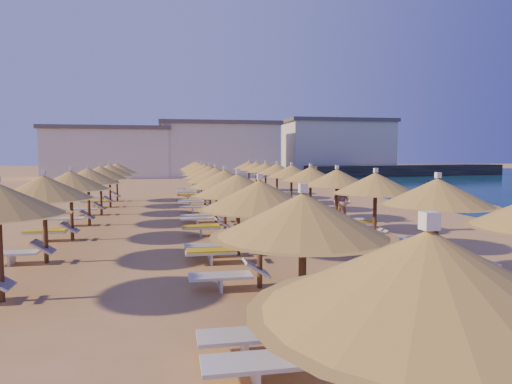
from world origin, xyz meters
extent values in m
plane|color=tan|center=(0.00, 0.00, 0.00)|extent=(220.00, 220.00, 0.00)
cube|color=black|center=(28.17, 42.29, 0.75)|extent=(30.26, 8.23, 1.50)
cube|color=silver|center=(-12.12, 44.50, 3.00)|extent=(15.00, 8.00, 6.00)
cube|color=#59514C|center=(-12.12, 44.50, 6.25)|extent=(15.60, 8.48, 0.50)
cube|color=silver|center=(2.00, 44.70, 3.40)|extent=(15.00, 8.00, 6.80)
cube|color=#59514C|center=(2.00, 44.70, 7.05)|extent=(15.60, 8.48, 0.50)
cube|color=silver|center=(19.77, 47.69, 3.80)|extent=(15.00, 8.00, 7.60)
cube|color=#59514C|center=(19.77, 47.69, 7.85)|extent=(15.60, 8.48, 0.50)
cylinder|color=brown|center=(2.00, -6.54, 1.03)|extent=(0.12, 0.12, 2.05)
cone|color=#A77F30|center=(2.00, -6.54, 2.13)|extent=(2.63, 2.63, 0.66)
cone|color=#A77F30|center=(2.00, -6.54, 1.86)|extent=(2.84, 2.84, 0.12)
cube|color=white|center=(2.00, -6.54, 2.53)|extent=(0.12, 0.12, 0.14)
cylinder|color=brown|center=(2.00, -3.12, 1.03)|extent=(0.12, 0.12, 2.05)
cone|color=#A77F30|center=(2.00, -3.12, 2.13)|extent=(2.63, 2.63, 0.66)
cone|color=#A77F30|center=(2.00, -3.12, 1.86)|extent=(2.84, 2.84, 0.12)
cube|color=white|center=(2.00, -3.12, 2.53)|extent=(0.12, 0.12, 0.14)
cylinder|color=brown|center=(2.00, 0.29, 1.03)|extent=(0.12, 0.12, 2.05)
cone|color=#A77F30|center=(2.00, 0.29, 2.13)|extent=(2.63, 2.63, 0.66)
cone|color=#A77F30|center=(2.00, 0.29, 1.86)|extent=(2.84, 2.84, 0.12)
cube|color=white|center=(2.00, 0.29, 2.53)|extent=(0.12, 0.12, 0.14)
cylinder|color=brown|center=(2.00, 3.71, 1.03)|extent=(0.12, 0.12, 2.05)
cone|color=#A77F30|center=(2.00, 3.71, 2.13)|extent=(2.63, 2.63, 0.66)
cone|color=#A77F30|center=(2.00, 3.71, 1.86)|extent=(2.84, 2.84, 0.12)
cube|color=white|center=(2.00, 3.71, 2.53)|extent=(0.12, 0.12, 0.14)
cylinder|color=brown|center=(2.00, 7.12, 1.03)|extent=(0.12, 0.12, 2.05)
cone|color=#A77F30|center=(2.00, 7.12, 2.13)|extent=(2.63, 2.63, 0.66)
cone|color=#A77F30|center=(2.00, 7.12, 1.86)|extent=(2.84, 2.84, 0.12)
cube|color=white|center=(2.00, 7.12, 2.53)|extent=(0.12, 0.12, 0.14)
cylinder|color=brown|center=(2.00, 10.53, 1.03)|extent=(0.12, 0.12, 2.05)
cone|color=#A77F30|center=(2.00, 10.53, 2.13)|extent=(2.63, 2.63, 0.66)
cone|color=#A77F30|center=(2.00, 10.53, 1.86)|extent=(2.84, 2.84, 0.12)
cube|color=white|center=(2.00, 10.53, 2.53)|extent=(0.12, 0.12, 0.14)
cylinder|color=brown|center=(2.00, 13.95, 1.03)|extent=(0.12, 0.12, 2.05)
cone|color=#A77F30|center=(2.00, 13.95, 2.13)|extent=(2.63, 2.63, 0.66)
cone|color=#A77F30|center=(2.00, 13.95, 1.86)|extent=(2.84, 2.84, 0.12)
cube|color=white|center=(2.00, 13.95, 2.53)|extent=(0.12, 0.12, 0.14)
cylinder|color=brown|center=(2.00, 17.36, 1.03)|extent=(0.12, 0.12, 2.05)
cone|color=#A77F30|center=(2.00, 17.36, 2.13)|extent=(2.63, 2.63, 0.66)
cone|color=#A77F30|center=(2.00, 17.36, 1.86)|extent=(2.84, 2.84, 0.12)
cube|color=white|center=(2.00, 17.36, 2.53)|extent=(0.12, 0.12, 0.14)
cylinder|color=brown|center=(2.00, 20.78, 1.03)|extent=(0.12, 0.12, 2.05)
cone|color=#A77F30|center=(2.00, 20.78, 2.13)|extent=(2.63, 2.63, 0.66)
cone|color=#A77F30|center=(2.00, 20.78, 1.86)|extent=(2.84, 2.84, 0.12)
cube|color=white|center=(2.00, 20.78, 2.53)|extent=(0.12, 0.12, 0.14)
cone|color=#A77F30|center=(-2.38, -13.36, 2.13)|extent=(2.63, 2.63, 0.66)
cone|color=#A77F30|center=(-2.38, -13.36, 1.86)|extent=(2.84, 2.84, 0.12)
cube|color=white|center=(-2.38, -13.36, 2.53)|extent=(0.12, 0.12, 0.14)
cylinder|color=brown|center=(-2.38, -9.95, 1.03)|extent=(0.12, 0.12, 2.05)
cone|color=#A77F30|center=(-2.38, -9.95, 2.13)|extent=(2.63, 2.63, 0.66)
cone|color=#A77F30|center=(-2.38, -9.95, 1.86)|extent=(2.84, 2.84, 0.12)
cube|color=white|center=(-2.38, -9.95, 2.53)|extent=(0.12, 0.12, 0.14)
cylinder|color=brown|center=(-2.38, -6.54, 1.03)|extent=(0.12, 0.12, 2.05)
cone|color=#A77F30|center=(-2.38, -6.54, 2.13)|extent=(2.63, 2.63, 0.66)
cone|color=#A77F30|center=(-2.38, -6.54, 1.86)|extent=(2.84, 2.84, 0.12)
cube|color=white|center=(-2.38, -6.54, 2.53)|extent=(0.12, 0.12, 0.14)
cylinder|color=brown|center=(-2.38, -3.12, 1.03)|extent=(0.12, 0.12, 2.05)
cone|color=#A77F30|center=(-2.38, -3.12, 2.13)|extent=(2.63, 2.63, 0.66)
cone|color=#A77F30|center=(-2.38, -3.12, 1.86)|extent=(2.84, 2.84, 0.12)
cube|color=white|center=(-2.38, -3.12, 2.53)|extent=(0.12, 0.12, 0.14)
cylinder|color=brown|center=(-2.38, 0.29, 1.03)|extent=(0.12, 0.12, 2.05)
cone|color=#A77F30|center=(-2.38, 0.29, 2.13)|extent=(2.63, 2.63, 0.66)
cone|color=#A77F30|center=(-2.38, 0.29, 1.86)|extent=(2.84, 2.84, 0.12)
cube|color=white|center=(-2.38, 0.29, 2.53)|extent=(0.12, 0.12, 0.14)
cylinder|color=brown|center=(-2.38, 3.71, 1.03)|extent=(0.12, 0.12, 2.05)
cone|color=#A77F30|center=(-2.38, 3.71, 2.13)|extent=(2.63, 2.63, 0.66)
cone|color=#A77F30|center=(-2.38, 3.71, 1.86)|extent=(2.84, 2.84, 0.12)
cube|color=white|center=(-2.38, 3.71, 2.53)|extent=(0.12, 0.12, 0.14)
cylinder|color=brown|center=(-2.38, 7.12, 1.03)|extent=(0.12, 0.12, 2.05)
cone|color=#A77F30|center=(-2.38, 7.12, 2.13)|extent=(2.63, 2.63, 0.66)
cone|color=#A77F30|center=(-2.38, 7.12, 1.86)|extent=(2.84, 2.84, 0.12)
cube|color=white|center=(-2.38, 7.12, 2.53)|extent=(0.12, 0.12, 0.14)
cylinder|color=brown|center=(-2.38, 10.53, 1.03)|extent=(0.12, 0.12, 2.05)
cone|color=#A77F30|center=(-2.38, 10.53, 2.13)|extent=(2.63, 2.63, 0.66)
cone|color=#A77F30|center=(-2.38, 10.53, 1.86)|extent=(2.84, 2.84, 0.12)
cube|color=white|center=(-2.38, 10.53, 2.53)|extent=(0.12, 0.12, 0.14)
cylinder|color=brown|center=(-2.38, 13.95, 1.03)|extent=(0.12, 0.12, 2.05)
cone|color=#A77F30|center=(-2.38, 13.95, 2.13)|extent=(2.63, 2.63, 0.66)
cone|color=#A77F30|center=(-2.38, 13.95, 1.86)|extent=(2.84, 2.84, 0.12)
cube|color=white|center=(-2.38, 13.95, 2.53)|extent=(0.12, 0.12, 0.14)
cylinder|color=brown|center=(-2.38, 17.36, 1.03)|extent=(0.12, 0.12, 2.05)
cone|color=#A77F30|center=(-2.38, 17.36, 2.13)|extent=(2.63, 2.63, 0.66)
cone|color=#A77F30|center=(-2.38, 17.36, 1.86)|extent=(2.84, 2.84, 0.12)
cube|color=white|center=(-2.38, 17.36, 2.53)|extent=(0.12, 0.12, 0.14)
cylinder|color=brown|center=(-2.38, 20.78, 1.03)|extent=(0.12, 0.12, 2.05)
cone|color=#A77F30|center=(-2.38, 20.78, 2.13)|extent=(2.63, 2.63, 0.66)
cone|color=#A77F30|center=(-2.38, 20.78, 1.86)|extent=(2.84, 2.84, 0.12)
cube|color=white|center=(-2.38, 20.78, 2.53)|extent=(0.12, 0.12, 0.14)
cylinder|color=brown|center=(-7.79, -6.54, 1.03)|extent=(0.12, 0.12, 2.05)
cylinder|color=brown|center=(-7.79, -3.12, 1.03)|extent=(0.12, 0.12, 2.05)
cone|color=#A77F30|center=(-7.79, -3.12, 2.13)|extent=(2.63, 2.63, 0.66)
cone|color=#A77F30|center=(-7.79, -3.12, 1.86)|extent=(2.84, 2.84, 0.12)
cube|color=white|center=(-7.79, -3.12, 2.53)|extent=(0.12, 0.12, 0.14)
cylinder|color=brown|center=(-7.79, 0.29, 1.03)|extent=(0.12, 0.12, 2.05)
cone|color=#A77F30|center=(-7.79, 0.29, 2.13)|extent=(2.63, 2.63, 0.66)
cone|color=#A77F30|center=(-7.79, 0.29, 1.86)|extent=(2.84, 2.84, 0.12)
cube|color=white|center=(-7.79, 0.29, 2.53)|extent=(0.12, 0.12, 0.14)
cylinder|color=brown|center=(-7.79, 3.71, 1.03)|extent=(0.12, 0.12, 2.05)
cone|color=#A77F30|center=(-7.79, 3.71, 2.13)|extent=(2.63, 2.63, 0.66)
cone|color=#A77F30|center=(-7.79, 3.71, 1.86)|extent=(2.84, 2.84, 0.12)
cube|color=white|center=(-7.79, 3.71, 2.53)|extent=(0.12, 0.12, 0.14)
cylinder|color=brown|center=(-7.79, 7.12, 1.03)|extent=(0.12, 0.12, 2.05)
cone|color=#A77F30|center=(-7.79, 7.12, 2.13)|extent=(2.63, 2.63, 0.66)
cone|color=#A77F30|center=(-7.79, 7.12, 1.86)|extent=(2.84, 2.84, 0.12)
cube|color=white|center=(-7.79, 7.12, 2.53)|extent=(0.12, 0.12, 0.14)
cylinder|color=brown|center=(-7.79, 10.53, 1.03)|extent=(0.12, 0.12, 2.05)
cone|color=#A77F30|center=(-7.79, 10.53, 2.13)|extent=(2.63, 2.63, 0.66)
cone|color=#A77F30|center=(-7.79, 10.53, 1.86)|extent=(2.84, 2.84, 0.12)
cube|color=white|center=(-7.79, 10.53, 2.53)|extent=(0.12, 0.12, 0.14)
cylinder|color=brown|center=(-7.79, 13.95, 1.03)|extent=(0.12, 0.12, 2.05)
cone|color=#A77F30|center=(-7.79, 13.95, 2.13)|extent=(2.63, 2.63, 0.66)
cone|color=#A77F30|center=(-7.79, 13.95, 1.86)|extent=(2.84, 2.84, 0.12)
cube|color=white|center=(-7.79, 13.95, 2.53)|extent=(0.12, 0.12, 0.14)
cube|color=silver|center=(-3.28, -9.95, 0.32)|extent=(1.42, 0.59, 0.06)
cube|color=silver|center=(-3.28, -9.95, 0.16)|extent=(0.06, 0.54, 0.32)
cube|color=silver|center=(-2.45, -9.95, 0.46)|extent=(0.58, 0.59, 0.40)
cube|color=silver|center=(-3.28, -10.85, 0.32)|extent=(1.42, 0.59, 0.06)
cube|color=silver|center=(-3.28, -10.85, 0.16)|extent=(0.06, 0.54, 0.32)
cube|color=silver|center=(-2.45, -10.85, 0.46)|extent=(0.58, 0.59, 0.40)
cube|color=silver|center=(2.90, -6.54, 0.32)|extent=(1.42, 0.59, 0.06)
cube|color=silver|center=(2.90, -6.54, 0.16)|extent=(0.06, 0.54, 0.32)
cube|color=silver|center=(2.08, -6.54, 0.46)|extent=(0.58, 0.59, 0.40)
cube|color=silver|center=(2.90, -5.64, 0.32)|extent=(1.42, 0.59, 0.06)
cube|color=silver|center=(2.90, -5.64, 0.16)|extent=(0.06, 0.54, 0.32)
cube|color=silver|center=(2.08, -5.64, 0.46)|extent=(0.58, 0.59, 0.40)
cube|color=silver|center=(-3.28, -6.54, 0.32)|extent=(1.42, 0.59, 0.06)
cube|color=silver|center=(-3.28, -6.54, 0.16)|extent=(0.06, 0.54, 0.32)
cube|color=silver|center=(-2.45, -6.54, 0.46)|extent=(0.58, 0.59, 0.40)
cube|color=silver|center=(2.90, -3.12, 0.32)|extent=(1.42, 0.59, 0.06)
cube|color=silver|center=(2.90, -3.12, 0.16)|extent=(0.06, 0.54, 0.32)
cube|color=silver|center=(2.08, -3.12, 0.46)|extent=(0.58, 0.59, 0.40)
cube|color=silver|center=(-3.28, -3.12, 0.32)|extent=(1.42, 0.59, 0.06)
cube|color=silver|center=(-3.28, -3.12, 0.16)|extent=(0.06, 0.54, 0.32)
cube|color=silver|center=(-2.45, -3.12, 0.46)|extent=(0.58, 0.59, 0.40)
cube|color=silver|center=(-3.28, -4.02, 0.32)|extent=(1.42, 0.59, 0.06)
cube|color=silver|center=(-3.28, -4.02, 0.16)|extent=(0.06, 0.54, 0.32)
cube|color=silver|center=(-2.45, -4.02, 0.46)|extent=(0.58, 0.59, 0.40)
cube|color=yellow|center=(-3.28, -4.02, 0.38)|extent=(1.36, 0.55, 0.05)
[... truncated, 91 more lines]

